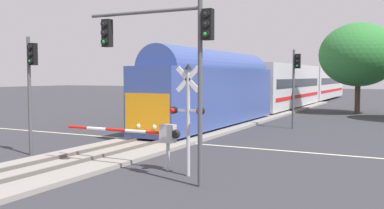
{
  "coord_description": "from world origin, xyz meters",
  "views": [
    {
      "loc": [
        12.59,
        -20.96,
        3.69
      ],
      "look_at": [
        0.97,
        1.83,
        2.0
      ],
      "focal_mm": 40.71,
      "sensor_mm": 36.0,
      "label": 1
    }
  ],
  "objects": [
    {
      "name": "traffic_signal_near_right",
      "position": [
        5.11,
        -8.16,
        4.64
      ],
      "size": [
        4.89,
        0.38,
        6.14
      ],
      "color": "#4C4C51",
      "rests_on": "ground"
    },
    {
      "name": "crossing_signal_mast",
      "position": [
        5.28,
        -6.96,
        2.52
      ],
      "size": [
        1.36,
        0.44,
        4.14
      ],
      "color": "#B2B2B7",
      "rests_on": "ground"
    },
    {
      "name": "crossing_gate_far",
      "position": [
        -3.5,
        6.44,
        1.41
      ],
      "size": [
        5.78,
        0.4,
        1.8
      ],
      "color": "#B7B7BC",
      "rests_on": "ground"
    },
    {
      "name": "elm_centre_background",
      "position": [
        7.77,
        23.83,
        5.71
      ],
      "size": [
        7.44,
        7.44,
        8.78
      ],
      "color": "#4C3828",
      "rests_on": "ground"
    },
    {
      "name": "ground_plane",
      "position": [
        0.0,
        0.0,
        0.0
      ],
      "size": [
        220.0,
        220.0,
        0.0
      ],
      "primitive_type": "plane",
      "color": "#333338"
    },
    {
      "name": "railway_track",
      "position": [
        0.0,
        0.0,
        0.1
      ],
      "size": [
        4.4,
        80.0,
        0.32
      ],
      "color": "gray",
      "rests_on": "ground"
    },
    {
      "name": "commuter_train",
      "position": [
        0.0,
        26.73,
        2.74
      ],
      "size": [
        3.04,
        60.57,
        5.16
      ],
      "color": "#384C93",
      "rests_on": "railway_track"
    },
    {
      "name": "crossing_gate_near",
      "position": [
        3.55,
        -6.44,
        1.39
      ],
      "size": [
        5.6,
        0.4,
        1.8
      ],
      "color": "#B7B7BC",
      "rests_on": "ground"
    },
    {
      "name": "traffic_signal_median",
      "position": [
        -3.08,
        -6.52,
        3.67
      ],
      "size": [
        0.53,
        0.38,
        5.47
      ],
      "color": "#4C4C51",
      "rests_on": "ground"
    },
    {
      "name": "road_centre_stripe",
      "position": [
        0.0,
        0.0,
        0.0
      ],
      "size": [
        44.0,
        0.2,
        0.01
      ],
      "color": "beige",
      "rests_on": "ground"
    },
    {
      "name": "traffic_signal_far_side",
      "position": [
        5.28,
        9.15,
        3.68
      ],
      "size": [
        0.53,
        0.38,
        5.5
      ],
      "color": "#4C4C51",
      "rests_on": "ground"
    }
  ]
}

